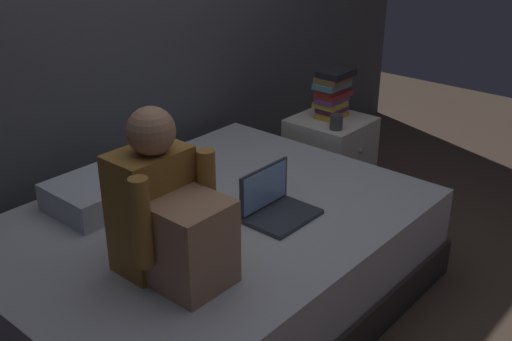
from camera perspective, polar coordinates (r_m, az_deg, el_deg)
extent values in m
plane|color=#47382D|center=(3.03, 2.72, -12.70)|extent=(8.00, 8.00, 0.00)
cube|color=#332D2B|center=(3.01, -4.20, -10.69)|extent=(2.00, 1.50, 0.20)
cube|color=#B2B7C1|center=(2.88, -4.35, -6.73)|extent=(1.96, 1.46, 0.29)
cube|color=beige|center=(3.93, 6.81, 1.02)|extent=(0.44, 0.44, 0.55)
sphere|color=gray|center=(3.78, 9.64, 1.81)|extent=(0.04, 0.04, 0.04)
cube|color=olive|center=(2.38, -9.62, -3.54)|extent=(0.30, 0.20, 0.48)
sphere|color=#A87C5E|center=(2.22, -9.70, 3.62)|extent=(0.18, 0.18, 0.18)
cube|color=#A87C5E|center=(2.27, -5.87, -6.85)|extent=(0.26, 0.24, 0.34)
cylinder|color=olive|center=(2.17, -10.55, -4.79)|extent=(0.07, 0.07, 0.34)
cylinder|color=olive|center=(2.35, -4.55, -1.95)|extent=(0.07, 0.07, 0.34)
cube|color=#333842|center=(2.77, 2.57, -4.29)|extent=(0.32, 0.22, 0.02)
cube|color=#333842|center=(2.79, 0.76, -1.56)|extent=(0.32, 0.01, 0.20)
cube|color=#8CB2EA|center=(2.78, 0.88, -1.61)|extent=(0.29, 0.00, 0.18)
cube|color=silver|center=(2.98, -13.28, -1.62)|extent=(0.56, 0.36, 0.13)
cube|color=gold|center=(3.86, 7.00, 5.11)|extent=(0.19, 0.13, 0.03)
cube|color=#703D84|center=(3.88, 7.02, 5.73)|extent=(0.18, 0.13, 0.04)
cube|color=gold|center=(3.84, 6.89, 6.11)|extent=(0.17, 0.16, 0.03)
cube|color=#703D84|center=(3.83, 7.03, 6.55)|extent=(0.20, 0.13, 0.03)
cube|color=#9E2D28|center=(3.84, 7.21, 7.02)|extent=(0.23, 0.14, 0.03)
cube|color=#9E2D28|center=(3.83, 7.00, 7.46)|extent=(0.20, 0.13, 0.03)
cube|color=teal|center=(3.80, 7.04, 7.87)|extent=(0.22, 0.14, 0.03)
cube|color=brown|center=(3.79, 7.11, 8.35)|extent=(0.19, 0.15, 0.04)
cube|color=black|center=(3.79, 7.45, 8.92)|extent=(0.22, 0.15, 0.04)
cylinder|color=#3D3D42|center=(3.65, 7.45, 4.48)|extent=(0.08, 0.08, 0.09)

